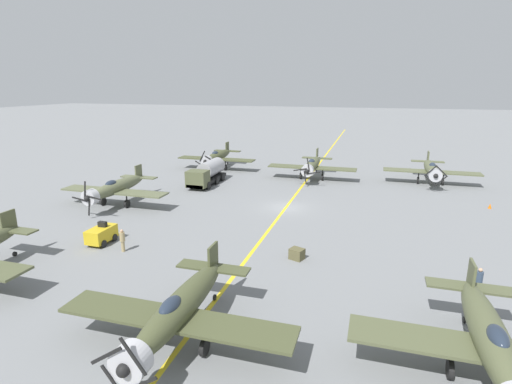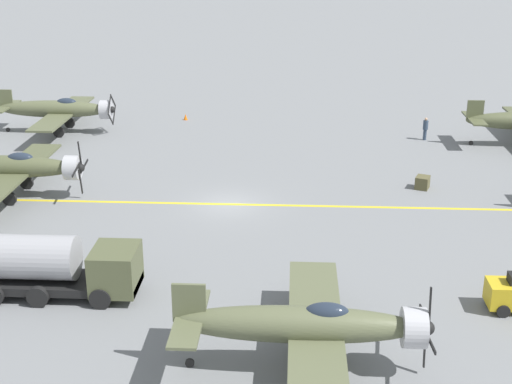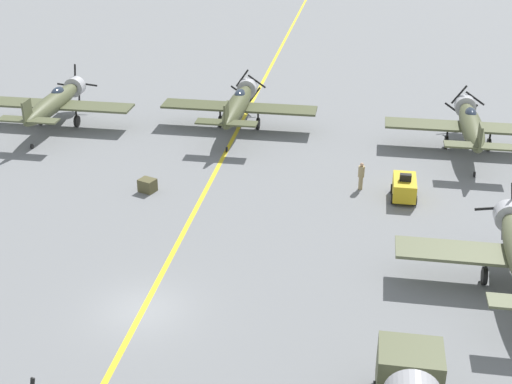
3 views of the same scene
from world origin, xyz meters
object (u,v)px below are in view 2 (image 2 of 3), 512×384
Objects in this scene: airplane_near_left at (59,109)px; airplane_near_center at (10,167)px; ground_crew_walking at (425,128)px; supply_crate_by_tanker at (422,182)px; airplane_mid_right at (307,325)px; fuel_tanker at (54,266)px; traffic_cone at (186,117)px.

airplane_near_center reaches higher than airplane_near_left.
supply_crate_by_tanker is (11.79, -2.11, -0.60)m from ground_crew_walking.
supply_crate_by_tanker is (-21.34, 7.96, -1.59)m from airplane_mid_right.
fuel_tanker reaches higher than traffic_cone.
airplane_near_left is at bearing -162.79° from fuel_tanker.
fuel_tanker is 25.24m from supply_crate_by_tanker.
fuel_tanker is (-5.55, -11.69, -0.50)m from airplane_mid_right.
ground_crew_walking reaches higher than traffic_cone.
traffic_cone is (-38.56, -10.45, -1.74)m from airplane_mid_right.
airplane_near_center reaches higher than ground_crew_walking.
airplane_near_left is (-33.71, -20.41, -0.00)m from airplane_mid_right.
traffic_cone is at bearing 142.80° from airplane_near_center.
fuel_tanker is 33.05m from traffic_cone.
airplane_near_left is 11.99× the size of supply_crate_by_tanker.
supply_crate_by_tanker is at bearing -10.14° from ground_crew_walking.
airplane_near_center is (-18.30, -18.62, -0.00)m from airplane_mid_right.
traffic_cone is at bearing -104.80° from ground_crew_walking.
airplane_mid_right reaches higher than ground_crew_walking.
airplane_near_center is 21.82× the size of traffic_cone.
airplane_mid_right is 39.41m from airplane_near_left.
airplane_near_center is 14.51m from fuel_tanker.
fuel_tanker is at bearing 20.62° from airplane_near_left.
supply_crate_by_tanker is at bearing 81.30° from airplane_near_center.
supply_crate_by_tanker is 25.21m from traffic_cone.
traffic_cone is (-33.00, 1.25, -1.24)m from fuel_tanker.
airplane_near_center is 21.92m from traffic_cone.
airplane_near_left is at bearing -64.07° from traffic_cone.
supply_crate_by_tanker is 1.82× the size of traffic_cone.
airplane_near_left is 31.00m from supply_crate_by_tanker.
airplane_mid_right is 34.64m from ground_crew_walking.
airplane_near_left is 15.52m from airplane_near_center.
ground_crew_walking is 1.86× the size of supply_crate_by_tanker.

